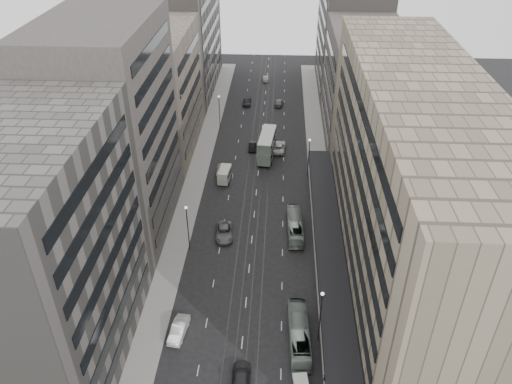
% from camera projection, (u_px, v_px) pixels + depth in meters
% --- Properties ---
extents(ground, '(220.00, 220.00, 0.00)m').
position_uv_depth(ground, '(245.00, 308.00, 68.70)').
color(ground, black).
rests_on(ground, ground).
extents(sidewalk_right, '(4.00, 125.00, 0.15)m').
position_uv_depth(sidewalk_right, '(318.00, 170.00, 99.45)').
color(sidewalk_right, gray).
rests_on(sidewalk_right, ground).
extents(sidewalk_left, '(4.00, 125.00, 0.15)m').
position_uv_depth(sidewalk_left, '(199.00, 167.00, 100.50)').
color(sidewalk_left, gray).
rests_on(sidewalk_left, ground).
extents(department_store, '(19.20, 60.00, 30.00)m').
position_uv_depth(department_store, '(409.00, 190.00, 66.25)').
color(department_store, gray).
rests_on(department_store, ground).
extents(building_right_mid, '(15.00, 28.00, 24.00)m').
position_uv_depth(building_right_mid, '(364.00, 88.00, 104.60)').
color(building_right_mid, '#433D3A').
rests_on(building_right_mid, ground).
extents(building_right_far, '(15.00, 32.00, 28.00)m').
position_uv_depth(building_right_far, '(350.00, 37.00, 128.56)').
color(building_right_far, '#635E59').
rests_on(building_right_far, ground).
extents(building_left_a, '(15.00, 28.00, 30.00)m').
position_uv_depth(building_left_a, '(44.00, 257.00, 54.74)').
color(building_left_a, '#635E59').
rests_on(building_left_a, ground).
extents(building_left_b, '(15.00, 26.00, 34.00)m').
position_uv_depth(building_left_b, '(113.00, 131.00, 76.18)').
color(building_left_b, '#433D3A').
rests_on(building_left_b, ground).
extents(building_left_c, '(15.00, 28.00, 25.00)m').
position_uv_depth(building_left_c, '(155.00, 92.00, 101.20)').
color(building_left_c, gray).
rests_on(building_left_c, ground).
extents(building_left_d, '(15.00, 38.00, 28.00)m').
position_uv_depth(building_left_d, '(183.00, 38.00, 127.93)').
color(building_left_d, '#635E59').
rests_on(building_left_d, ground).
extents(lamp_right_near, '(0.44, 0.44, 8.32)m').
position_uv_depth(lamp_right_near, '(321.00, 311.00, 61.25)').
color(lamp_right_near, '#262628').
rests_on(lamp_right_near, ground).
extents(lamp_right_far, '(0.44, 0.44, 8.32)m').
position_uv_depth(lamp_right_far, '(309.00, 154.00, 94.65)').
color(lamp_right_far, '#262628').
rests_on(lamp_right_far, ground).
extents(lamp_left_near, '(0.44, 0.44, 8.32)m').
position_uv_depth(lamp_left_near, '(187.00, 223.00, 76.29)').
color(lamp_left_near, '#262628').
rests_on(lamp_left_near, ground).
extents(lamp_left_far, '(0.44, 0.44, 8.32)m').
position_uv_depth(lamp_left_far, '(219.00, 109.00, 112.20)').
color(lamp_left_far, '#262628').
rests_on(lamp_left_far, ground).
extents(bus_near, '(2.94, 10.68, 2.95)m').
position_uv_depth(bus_near, '(299.00, 334.00, 63.01)').
color(bus_near, gray).
rests_on(bus_near, ground).
extents(bus_far, '(2.72, 10.02, 2.77)m').
position_uv_depth(bus_far, '(295.00, 226.00, 82.01)').
color(bus_far, '#96A198').
rests_on(bus_far, ground).
extents(double_decker, '(3.77, 9.91, 5.30)m').
position_uv_depth(double_decker, '(267.00, 145.00, 102.56)').
color(double_decker, slate).
rests_on(double_decker, ground).
extents(panel_van, '(2.54, 4.57, 2.77)m').
position_uv_depth(panel_van, '(225.00, 174.00, 95.38)').
color(panel_van, '#BCB7AA').
rests_on(panel_van, ground).
extents(sedan_1, '(2.33, 5.12, 1.63)m').
position_uv_depth(sedan_1, '(179.00, 330.00, 64.42)').
color(sedan_1, silver).
rests_on(sedan_1, ground).
extents(sedan_2, '(3.29, 6.06, 1.61)m').
position_uv_depth(sedan_2, '(224.00, 232.00, 81.54)').
color(sedan_2, slate).
rests_on(sedan_2, ground).
extents(sedan_3, '(2.31, 5.57, 1.61)m').
position_uv_depth(sedan_3, '(241.00, 379.00, 58.28)').
color(sedan_3, black).
rests_on(sedan_3, ground).
extents(sedan_4, '(1.76, 4.01, 1.34)m').
position_uv_depth(sedan_4, '(220.00, 169.00, 98.66)').
color(sedan_4, '#B0A492').
rests_on(sedan_4, ground).
extents(sedan_5, '(1.46, 4.13, 1.36)m').
position_uv_depth(sedan_5, '(252.00, 146.00, 106.75)').
color(sedan_5, black).
rests_on(sedan_5, ground).
extents(sedan_6, '(3.24, 6.24, 1.68)m').
position_uv_depth(sedan_6, '(279.00, 147.00, 106.15)').
color(sedan_6, silver).
rests_on(sedan_6, ground).
extents(sedan_7, '(2.48, 5.04, 1.41)m').
position_uv_depth(sedan_7, '(279.00, 102.00, 126.39)').
color(sedan_7, slate).
rests_on(sedan_7, ground).
extents(sedan_8, '(2.03, 4.91, 1.67)m').
position_uv_depth(sedan_8, '(247.00, 101.00, 126.64)').
color(sedan_8, '#242426').
rests_on(sedan_8, ground).
extents(sedan_9, '(1.63, 4.25, 1.38)m').
position_uv_depth(sedan_9, '(266.00, 79.00, 140.62)').
color(sedan_9, '#9F9384').
rests_on(sedan_9, ground).
extents(pedestrian, '(0.69, 0.60, 1.59)m').
position_uv_depth(pedestrian, '(325.00, 376.00, 58.37)').
color(pedestrian, black).
rests_on(pedestrian, sidewalk_right).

